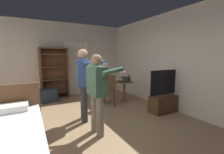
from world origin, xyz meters
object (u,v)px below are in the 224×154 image
object	(u,v)px
bottle_on_table	(129,78)
suitcase_dark	(48,95)
bookshelf	(54,71)
side_table	(124,88)
person_striped_shirt	(84,80)
person_blue_shirt	(97,89)
tv_flatscreen	(166,99)
wooden_chair	(109,89)
laptop	(124,80)

from	to	relation	value
bottle_on_table	suitcase_dark	distance (m)	2.81
bookshelf	side_table	size ratio (longest dim) A/B	2.65
person_striped_shirt	suitcase_dark	world-z (taller)	person_striped_shirt
side_table	suitcase_dark	bearing A→B (deg)	153.25
bookshelf	suitcase_dark	bearing A→B (deg)	-121.79
bottle_on_table	person_blue_shirt	distance (m)	2.40
bookshelf	tv_flatscreen	size ratio (longest dim) A/B	1.56
tv_flatscreen	wooden_chair	world-z (taller)	tv_flatscreen
tv_flatscreen	person_blue_shirt	size ratio (longest dim) A/B	0.74
person_striped_shirt	bookshelf	bearing A→B (deg)	97.20
bookshelf	suitcase_dark	xyz separation A→B (m)	(-0.29, -0.47, -0.77)
wooden_chair	suitcase_dark	xyz separation A→B (m)	(-1.65, 1.31, -0.32)
bookshelf	tv_flatscreen	distance (m)	3.98
bookshelf	person_blue_shirt	distance (m)	3.29
laptop	wooden_chair	xyz separation A→B (m)	(-0.64, -0.10, -0.21)
bookshelf	person_blue_shirt	bearing A→B (deg)	-84.12
wooden_chair	bookshelf	bearing A→B (deg)	127.30
bookshelf	laptop	world-z (taller)	bookshelf
person_blue_shirt	person_striped_shirt	bearing A→B (deg)	91.58
wooden_chair	person_blue_shirt	world-z (taller)	person_blue_shirt
person_striped_shirt	bottle_on_table	bearing A→B (deg)	22.90
wooden_chair	tv_flatscreen	bearing A→B (deg)	-47.01
bottle_on_table	wooden_chair	xyz separation A→B (m)	(-0.80, -0.06, -0.26)
bookshelf	bottle_on_table	distance (m)	2.77
tv_flatscreen	side_table	bearing A→B (deg)	109.56
bookshelf	suitcase_dark	size ratio (longest dim) A/B	3.52
tv_flatscreen	bottle_on_table	xyz separation A→B (m)	(-0.35, 1.30, 0.45)
person_blue_shirt	person_striped_shirt	xyz separation A→B (m)	(-0.02, 0.77, 0.08)
bottle_on_table	laptop	bearing A→B (deg)	167.06
person_blue_shirt	laptop	bearing A→B (deg)	43.73
laptop	bookshelf	bearing A→B (deg)	139.92
bookshelf	tv_flatscreen	xyz separation A→B (m)	(2.51, -3.02, -0.64)
person_blue_shirt	bookshelf	bearing A→B (deg)	95.88
person_striped_shirt	suitcase_dark	bearing A→B (deg)	106.72
laptop	suitcase_dark	bearing A→B (deg)	152.18
person_blue_shirt	suitcase_dark	world-z (taller)	person_blue_shirt
side_table	bottle_on_table	xyz separation A→B (m)	(0.14, -0.08, 0.34)
side_table	bookshelf	bearing A→B (deg)	140.96
wooden_chair	suitcase_dark	world-z (taller)	wooden_chair
bottle_on_table	suitcase_dark	bearing A→B (deg)	153.08
bottle_on_table	person_striped_shirt	world-z (taller)	person_striped_shirt
bookshelf	laptop	bearing A→B (deg)	-40.08
person_striped_shirt	tv_flatscreen	bearing A→B (deg)	-13.37
tv_flatscreen	person_striped_shirt	world-z (taller)	person_striped_shirt
side_table	suitcase_dark	distance (m)	2.61
bottle_on_table	person_blue_shirt	xyz separation A→B (m)	(-1.83, -1.55, 0.12)
bookshelf	tv_flatscreen	world-z (taller)	bookshelf
wooden_chair	laptop	bearing A→B (deg)	8.97
person_blue_shirt	person_striped_shirt	distance (m)	0.78
bottle_on_table	bookshelf	bearing A→B (deg)	141.50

